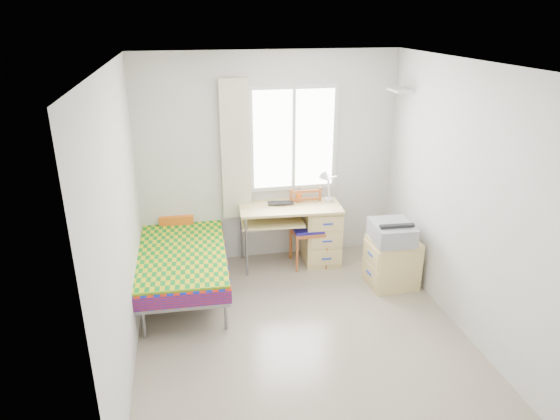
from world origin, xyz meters
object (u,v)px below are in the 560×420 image
at_px(desk, 315,230).
at_px(cabinet, 392,262).
at_px(bed, 182,249).
at_px(chair, 308,223).
at_px(printer, 392,232).

xyz_separation_m(desk, cabinet, (0.72, -0.77, -0.13)).
relative_size(bed, chair, 2.21).
relative_size(chair, printer, 1.84).
xyz_separation_m(bed, chair, (1.56, 0.25, 0.10)).
bearing_deg(bed, desk, 11.05).
distance_m(bed, desk, 1.69).
xyz_separation_m(chair, printer, (0.78, -0.75, 0.15)).
distance_m(chair, cabinet, 1.13).
bearing_deg(desk, chair, -162.40).
height_order(bed, desk, bed).
distance_m(chair, printer, 1.10).
bearing_deg(printer, cabinet, 20.53).
relative_size(chair, cabinet, 1.67).
distance_m(bed, printer, 2.41).
bearing_deg(chair, bed, -170.98).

